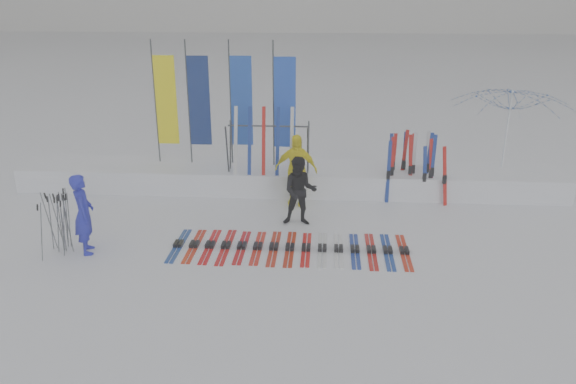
# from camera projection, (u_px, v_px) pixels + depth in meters

# --- Properties ---
(ground) EXTENTS (120.00, 120.00, 0.00)m
(ground) POSITION_uv_depth(u_px,v_px,m) (272.00, 271.00, 10.52)
(ground) COLOR white
(ground) RESTS_ON ground
(snow_bank) EXTENTS (14.00, 1.60, 0.60)m
(snow_bank) POSITION_uv_depth(u_px,v_px,m) (288.00, 178.00, 14.73)
(snow_bank) COLOR white
(snow_bank) RESTS_ON ground
(person_blue) EXTENTS (0.58, 0.70, 1.63)m
(person_blue) POSITION_uv_depth(u_px,v_px,m) (84.00, 214.00, 11.01)
(person_blue) COLOR #1E23B3
(person_blue) RESTS_ON ground
(person_black) EXTENTS (0.77, 0.60, 1.56)m
(person_black) POSITION_uv_depth(u_px,v_px,m) (300.00, 191.00, 12.36)
(person_black) COLOR black
(person_black) RESTS_ON ground
(person_yellow) EXTENTS (1.06, 0.52, 1.75)m
(person_yellow) POSITION_uv_depth(u_px,v_px,m) (296.00, 170.00, 13.50)
(person_yellow) COLOR #FFF310
(person_yellow) RESTS_ON ground
(tent_canopy) EXTENTS (3.20, 3.26, 2.74)m
(tent_canopy) POSITION_uv_depth(u_px,v_px,m) (507.00, 139.00, 14.32)
(tent_canopy) COLOR white
(tent_canopy) RESTS_ON ground
(ski_row) EXTENTS (4.76, 1.69, 0.07)m
(ski_row) POSITION_uv_depth(u_px,v_px,m) (290.00, 248.00, 11.38)
(ski_row) COLOR navy
(ski_row) RESTS_ON ground
(pole_cluster) EXTENTS (0.77, 0.87, 1.25)m
(pole_cluster) POSITION_uv_depth(u_px,v_px,m) (61.00, 223.00, 11.14)
(pole_cluster) COLOR #595B60
(pole_cluster) RESTS_ON ground
(feather_flags) EXTENTS (3.68, 0.17, 3.20)m
(feather_flags) POSITION_uv_depth(u_px,v_px,m) (221.00, 102.00, 14.43)
(feather_flags) COLOR #383A3F
(feather_flags) RESTS_ON ground
(ski_rack) EXTENTS (2.04, 0.80, 1.23)m
(ski_rack) POSITION_uv_depth(u_px,v_px,m) (268.00, 142.00, 14.02)
(ski_rack) COLOR #383A3F
(ski_rack) RESTS_ON ground
(upright_skis) EXTENTS (1.42, 1.11, 1.69)m
(upright_skis) POSITION_uv_depth(u_px,v_px,m) (413.00, 166.00, 14.05)
(upright_skis) COLOR red
(upright_skis) RESTS_ON ground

